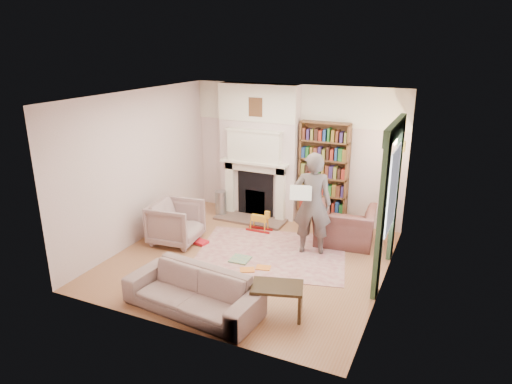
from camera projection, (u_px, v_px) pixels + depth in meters
The scene contains 25 objects.
floor at pixel (250, 258), 7.96m from camera, with size 4.50×4.50×0.00m, color #995F3D.
ceiling at pixel (249, 96), 7.08m from camera, with size 4.50×4.50×0.00m, color white.
wall_back at pixel (296, 153), 9.47m from camera, with size 4.50×4.50×0.00m, color silver.
wall_front at pixel (172, 231), 5.58m from camera, with size 4.50×4.50×0.00m, color silver.
wall_left at pixel (139, 167), 8.41m from camera, with size 4.50×4.50×0.00m, color silver.
wall_right at pixel (389, 201), 6.64m from camera, with size 4.50×4.50×0.00m, color silver.
fireplace at pixel (259, 152), 9.59m from camera, with size 1.70×0.58×2.80m.
bookcase at pixel (324, 168), 9.17m from camera, with size 1.00×0.24×1.85m, color brown.
window at pixel (393, 190), 6.98m from camera, with size 0.02×0.90×1.30m, color silver.
curtain_left at pixel (381, 220), 6.46m from camera, with size 0.07×0.32×2.40m, color #314D32.
curtain_right at pixel (396, 192), 7.67m from camera, with size 0.07×0.32×2.40m, color #314D32.
pelmet at pixel (396, 129), 6.70m from camera, with size 0.09×1.70×0.24m, color #314D32.
wall_sconce at pixel (393, 145), 7.87m from camera, with size 0.20×0.24×0.24m, color gold, non-canonical shape.
rug at pixel (271, 253), 8.16m from camera, with size 2.58×1.99×0.01m, color beige.
armchair_reading at pixel (344, 226), 8.44m from camera, with size 1.09×0.96×0.71m, color #442724.
armchair_left at pixel (176, 223), 8.49m from camera, with size 0.84×0.87×0.79m, color #A59A88.
sofa at pixel (193, 291), 6.36m from camera, with size 1.97×0.77×0.58m, color #A59688.
man_reading at pixel (312, 204), 7.92m from camera, with size 0.67×0.44×1.84m, color #4F443F.
newspaper at pixel (301, 193), 7.73m from camera, with size 0.37×0.02×0.26m, color white.
coffee_table at pixel (277, 300), 6.27m from camera, with size 0.70×0.45×0.45m, color #362713, non-canonical shape.
paraffin_heater at pixel (221, 203), 9.86m from camera, with size 0.24×0.24×0.55m, color #9A9DA1.
rocking_horse at pixel (259, 221), 9.04m from camera, with size 0.51×0.20×0.45m, color gold, non-canonical shape.
board_game at pixel (240, 259), 7.88m from camera, with size 0.32×0.32×0.03m, color gold.
game_box_lid at pixel (200, 242), 8.53m from camera, with size 0.30×0.20×0.05m, color red.
comic_annuals at pixel (255, 269), 7.57m from camera, with size 0.50×0.43×0.02m.
Camera 1 is at (3.07, -6.51, 3.61)m, focal length 32.00 mm.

